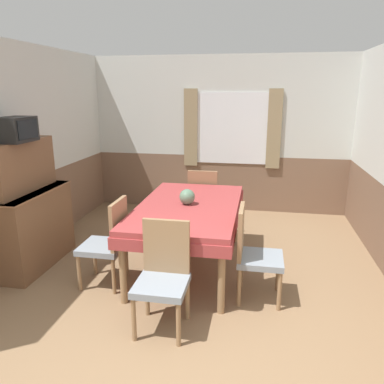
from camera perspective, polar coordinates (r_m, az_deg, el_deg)
name	(u,v)px	position (r m, az deg, el deg)	size (l,w,h in m)	color
wall_back	(220,135)	(6.43, 4.28, 8.70)	(4.69, 0.10, 2.60)	silver
wall_left	(23,152)	(5.06, -24.39, 5.53)	(0.05, 4.85, 2.60)	silver
dining_table	(189,213)	(4.30, -0.53, -3.21)	(1.15, 1.96, 0.78)	#9E3838
chair_left_near	(108,241)	(4.07, -12.61, -7.24)	(0.44, 0.44, 0.95)	#93704C
chair_right_near	(253,251)	(3.78, 9.29, -8.92)	(0.44, 0.44, 0.95)	#93704C
chair_head_near	(163,273)	(3.32, -4.40, -12.26)	(0.44, 0.44, 0.95)	#93704C
chair_head_window	(204,199)	(5.44, 1.79, -1.12)	(0.44, 0.44, 0.95)	#93704C
sideboard	(30,214)	(4.76, -23.51, -3.08)	(0.46, 1.15, 1.50)	brown
tv	(16,129)	(4.46, -25.24, 8.61)	(0.29, 0.42, 0.27)	black
vase	(187,197)	(4.25, -0.74, -0.74)	(0.18, 0.18, 0.18)	slate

